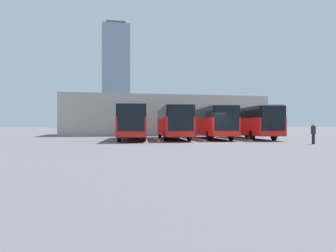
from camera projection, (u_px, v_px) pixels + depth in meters
ground_plane at (215, 142)px, 27.06m from camera, size 600.00×600.00×0.00m
bus_0 at (249, 121)px, 34.50m from camera, size 4.00×12.73×3.25m
curb_divider_0 at (239, 139)px, 32.25m from camera, size 1.17×7.32×0.15m
bus_1 at (211, 121)px, 34.09m from camera, size 4.00×12.73×3.25m
curb_divider_1 at (197, 139)px, 31.84m from camera, size 1.17×7.32×0.15m
bus_2 at (173, 121)px, 32.99m from camera, size 4.00×12.73×3.25m
curb_divider_2 at (156, 140)px, 30.74m from camera, size 1.17×7.32×0.15m
bus_3 at (133, 121)px, 31.92m from camera, size 4.00×12.73×3.25m
pedestrian at (313, 133)px, 24.52m from camera, size 0.45×0.45×1.56m
station_building at (163, 116)px, 48.28m from camera, size 28.63×12.75×5.57m
office_tower at (115, 76)px, 249.35m from camera, size 20.20×20.20×79.31m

